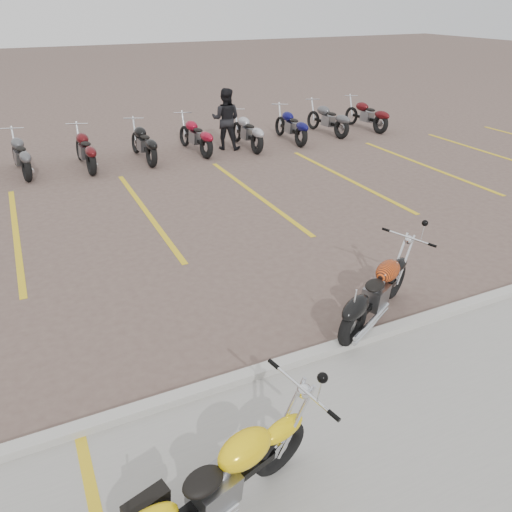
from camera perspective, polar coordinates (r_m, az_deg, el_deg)
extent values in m
plane|color=brown|center=(8.05, -5.28, -4.81)|extent=(100.00, 100.00, 0.00)
cube|color=#ADAAA3|center=(6.52, 1.12, -12.88)|extent=(60.00, 0.18, 0.12)
torus|color=black|center=(5.29, 2.34, -21.03)|extent=(0.65, 0.29, 0.64)
cube|color=black|center=(4.93, -4.73, -25.01)|extent=(1.27, 0.48, 0.10)
cube|color=slate|center=(4.87, -5.27, -24.87)|extent=(0.48, 0.40, 0.34)
ellipsoid|color=yellow|center=(4.76, -2.09, -20.67)|extent=(0.64, 0.47, 0.30)
ellipsoid|color=black|center=(4.62, -6.80, -23.71)|extent=(0.44, 0.36, 0.12)
torus|color=black|center=(8.15, 15.46, -2.83)|extent=(0.59, 0.38, 0.62)
torus|color=black|center=(6.98, 10.79, -7.81)|extent=(0.66, 0.45, 0.66)
cube|color=black|center=(7.53, 13.36, -4.76)|extent=(1.14, 0.68, 0.10)
cube|color=slate|center=(7.46, 13.26, -4.55)|extent=(0.49, 0.44, 0.32)
ellipsoid|color=black|center=(7.57, 14.47, -1.68)|extent=(0.63, 0.53, 0.29)
ellipsoid|color=black|center=(7.23, 13.06, -3.31)|extent=(0.44, 0.39, 0.11)
imported|color=black|center=(16.06, -3.46, 15.35)|extent=(1.14, 1.09, 1.86)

